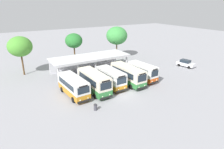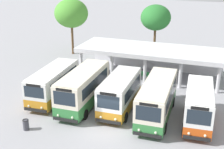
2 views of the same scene
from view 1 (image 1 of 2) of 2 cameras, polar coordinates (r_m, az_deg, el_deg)
The scene contains 15 objects.
ground_plane at distance 32.19m, azimuth 3.11°, elevation -5.84°, with size 180.00×180.00×0.00m, color #939399.
city_bus_nearest_orange at distance 31.84m, azimuth -11.14°, elevation -3.13°, with size 2.76×7.55×3.08m.
city_bus_second_in_row at distance 32.58m, azimuth -5.21°, elevation -1.96°, with size 2.63×7.92×3.41m.
city_bus_middle_cream at distance 34.40m, azimuth -0.31°, elevation -0.87°, with size 2.54×6.72×3.19m.
city_bus_fourth_amber at distance 36.00m, azimuth 4.56°, elevation 0.10°, with size 2.61×8.16×3.27m.
city_bus_fifth_blue at distance 38.04m, azimuth 8.76°, elevation 0.94°, with size 2.58×6.66×3.18m.
parked_car_flank at distance 49.06m, azimuth 20.58°, elevation 3.07°, with size 2.51×4.33×1.62m.
terminal_canopy at distance 42.97m, azimuth -6.66°, elevation 4.50°, with size 16.70×6.07×3.40m.
waiting_chair_end_by_column at distance 41.79m, azimuth -6.35°, elevation 1.01°, with size 0.45×0.45×0.86m.
waiting_chair_second_from_end at distance 41.98m, azimuth -5.56°, elevation 1.12°, with size 0.45×0.45×0.86m.
waiting_chair_middle_seat at distance 42.24m, azimuth -4.82°, elevation 1.27°, with size 0.45×0.45×0.86m.
roadside_tree_behind_canopy at distance 47.40m, azimuth -11.01°, elevation 9.56°, with size 4.01×4.01×7.49m.
roadside_tree_east_of_canopy at distance 52.71m, azimuth 1.40°, elevation 11.17°, with size 5.52×5.52×8.34m.
roadside_tree_west_of_canopy at distance 43.41m, azimuth -25.10°, elevation 7.33°, with size 4.74×4.74×7.94m.
litter_bin_apron at distance 27.65m, azimuth -4.81°, elevation -9.41°, with size 0.49×0.49×0.90m.
Camera 1 is at (-16.43, -23.91, 13.95)m, focal length 31.58 mm.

